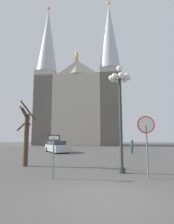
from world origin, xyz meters
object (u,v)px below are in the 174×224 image
object	(u,v)px
bare_tree	(26,136)
pedestrian_walking	(132,144)
stop_sign	(146,134)
street_lamp	(120,96)
parked_car_near_silver	(57,147)
cathedral	(79,98)
one_way_arrow_sign	(53,150)

from	to	relation	value
bare_tree	pedestrian_walking	world-z (taller)	bare_tree
stop_sign	street_lamp	xyz separation A→B (m)	(-1.02, 1.30, 2.20)
street_lamp	parked_car_near_silver	world-z (taller)	street_lamp
cathedral	pedestrian_walking	distance (m)	25.59
one_way_arrow_sign	pedestrian_walking	distance (m)	14.72
one_way_arrow_sign	parked_car_near_silver	xyz separation A→B (m)	(-2.53, 14.68, -0.61)
one_way_arrow_sign	bare_tree	world-z (taller)	bare_tree
stop_sign	bare_tree	xyz separation A→B (m)	(-7.16, 3.50, -0.10)
one_way_arrow_sign	pedestrian_walking	size ratio (longest dim) A/B	1.17
stop_sign	pedestrian_walking	bearing A→B (deg)	80.63
one_way_arrow_sign	pedestrian_walking	world-z (taller)	one_way_arrow_sign
stop_sign	bare_tree	size ratio (longest dim) A/B	0.68
cathedral	street_lamp	xyz separation A→B (m)	(4.61, -33.80, -7.02)
parked_car_near_silver	stop_sign	bearing A→B (deg)	-64.13
stop_sign	parked_car_near_silver	xyz separation A→B (m)	(-7.06, 14.55, -1.43)
one_way_arrow_sign	pedestrian_walking	bearing A→B (deg)	63.03
bare_tree	cathedral	bearing A→B (deg)	87.22
cathedral	parked_car_near_silver	distance (m)	23.19
one_way_arrow_sign	parked_car_near_silver	distance (m)	14.91
cathedral	pedestrian_walking	world-z (taller)	cathedral
stop_sign	one_way_arrow_sign	size ratio (longest dim) A/B	1.46
street_lamp	stop_sign	bearing A→B (deg)	-51.90
cathedral	one_way_arrow_sign	world-z (taller)	cathedral
stop_sign	pedestrian_walking	distance (m)	13.21
one_way_arrow_sign	parked_car_near_silver	bearing A→B (deg)	99.76
street_lamp	bare_tree	distance (m)	6.92
cathedral	street_lamp	world-z (taller)	cathedral
cathedral	parked_car_near_silver	bearing A→B (deg)	-93.96
cathedral	stop_sign	distance (m)	36.73
bare_tree	parked_car_near_silver	size ratio (longest dim) A/B	0.89
stop_sign	street_lamp	distance (m)	2.76
cathedral	stop_sign	size ratio (longest dim) A/B	11.79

